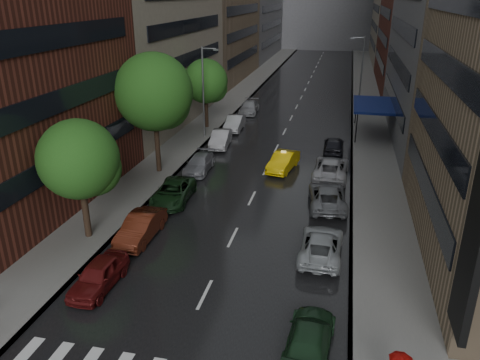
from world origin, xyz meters
The scene contains 13 objects.
ground centered at (0.00, 0.00, 0.00)m, with size 220.00×220.00×0.00m, color gray.
road centered at (0.00, 50.00, 0.01)m, with size 14.00×140.00×0.01m, color black.
sidewalk_left centered at (-9.00, 50.00, 0.07)m, with size 4.00×140.00×0.15m, color gray.
sidewalk_right centered at (9.00, 50.00, 0.07)m, with size 4.00×140.00×0.15m, color gray.
tree_near centered at (-8.60, 8.04, 5.08)m, with size 4.67×4.67×7.44m.
tree_mid centered at (-8.60, 19.50, 6.72)m, with size 6.16×6.16×9.81m.
tree_far centered at (-8.60, 33.56, 5.14)m, with size 4.72×4.72×7.52m.
taxi centered at (1.41, 22.35, 0.76)m, with size 1.61×4.63×1.53m, color yellow.
parked_cars_left centered at (-5.40, 22.02, 0.74)m, with size 2.69×42.59×1.56m.
parked_cars_right centered at (5.40, 15.95, 0.75)m, with size 3.04×31.26×1.60m.
street_lamp_left centered at (-7.72, 30.00, 4.89)m, with size 1.74×0.22×9.00m.
street_lamp_right centered at (7.72, 45.00, 4.89)m, with size 1.74×0.22×9.00m.
awning centered at (8.98, 35.00, 3.13)m, with size 4.00×8.00×3.12m.
Camera 1 is at (5.98, -14.60, 14.00)m, focal length 35.00 mm.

